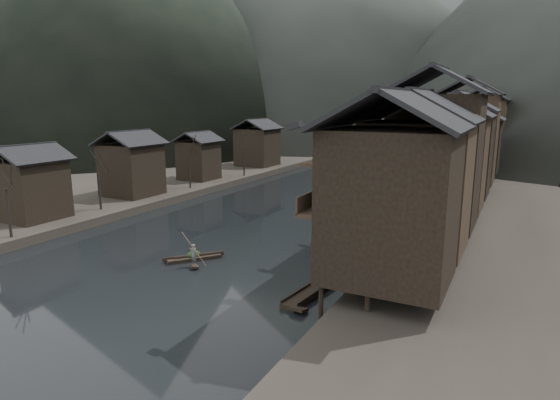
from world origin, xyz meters
The scene contains 12 objects.
water centered at (0.00, 0.00, 0.00)m, with size 300.00×300.00×0.00m, color black.
left_bank centered at (-35.00, 40.00, 0.60)m, with size 40.00×200.00×1.20m, color #2D2823.
stilt_houses centered at (17.28, 19.34, 9.01)m, with size 9.00×67.60×16.01m.
left_houses centered at (-20.50, 20.12, 5.66)m, with size 8.10×53.20×8.73m.
bare_trees centered at (-17.00, 11.14, 5.93)m, with size 3.27×42.72×6.53m.
moored_sampans centered at (12.08, 17.96, 0.20)m, with size 2.57×54.70×0.47m.
midriver_boats centered at (-2.46, 43.80, 0.20)m, with size 7.86×16.66×0.44m.
stone_bridge centered at (0.00, 72.00, 5.11)m, with size 40.00×6.00×9.00m.
hero_sampan centered at (0.49, -4.61, 0.20)m, with size 3.71×4.27×0.43m.
cargo_heap centered at (0.35, -4.44, 0.75)m, with size 1.07×1.40×0.64m, color black.
boatman centered at (1.57, -5.92, 1.29)m, with size 0.62×0.41×1.71m, color #5E5E61.
bamboo_pole centered at (1.77, -5.92, 3.87)m, with size 0.06×0.06×4.00m, color #8C7A51.
Camera 1 is at (23.74, -33.90, 12.87)m, focal length 30.00 mm.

